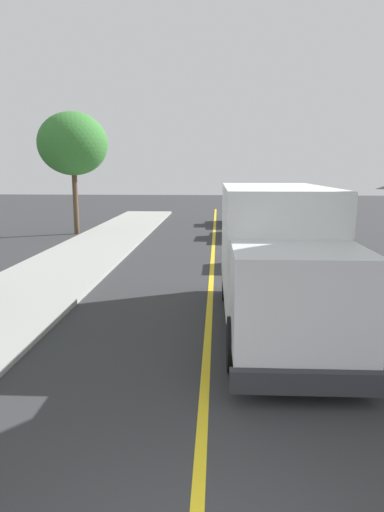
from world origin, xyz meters
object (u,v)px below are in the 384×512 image
at_px(street_tree_down_block, 73,144).
at_px(box_truck, 277,251).
at_px(parked_car_far, 239,212).
at_px(parked_car_mid, 250,222).
at_px(parked_car_near, 281,245).

bearing_deg(street_tree_down_block, box_truck, -57.74).
bearing_deg(parked_car_far, street_tree_down_block, -151.98).
bearing_deg(parked_car_mid, box_truck, -91.51).
distance_m(parked_car_mid, parked_car_far, 5.62).
bearing_deg(box_truck, parked_car_near, 81.25).
bearing_deg(parked_car_mid, parked_car_far, 93.31).
height_order(parked_car_near, parked_car_mid, same).
bearing_deg(parked_car_far, parked_car_near, -85.62).
bearing_deg(parked_car_near, parked_car_far, 94.38).
bearing_deg(box_truck, street_tree_down_block, 122.26).
bearing_deg(parked_car_far, box_truck, -90.13).
distance_m(box_truck, parked_car_mid, 14.06).
distance_m(parked_car_near, parked_car_far, 12.95).
xyz_separation_m(parked_car_mid, street_tree_down_block, (-9.64, 0.66, 4.12)).
relative_size(box_truck, parked_car_mid, 1.62).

